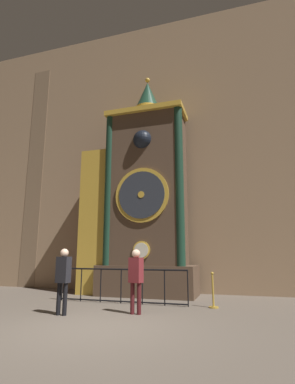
% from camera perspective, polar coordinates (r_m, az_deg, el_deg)
% --- Properties ---
extents(ground_plane, '(28.00, 28.00, 0.00)m').
position_cam_1_polar(ground_plane, '(6.92, -10.36, -24.13)').
color(ground_plane, brown).
extents(cathedral_back_wall, '(24.00, 0.32, 12.36)m').
position_cam_1_polar(cathedral_back_wall, '(13.51, 2.70, 8.50)').
color(cathedral_back_wall, '#997A5B').
rests_on(cathedral_back_wall, ground_plane).
extents(clock_tower, '(4.51, 1.81, 8.90)m').
position_cam_1_polar(clock_tower, '(11.85, -1.80, -1.54)').
color(clock_tower, brown).
rests_on(clock_tower, ground_plane).
extents(railing_fence, '(4.27, 0.05, 1.05)m').
position_cam_1_polar(railing_fence, '(9.89, -5.06, -17.02)').
color(railing_fence, black).
rests_on(railing_fence, ground_plane).
extents(visitor_near, '(0.36, 0.26, 1.64)m').
position_cam_1_polar(visitor_near, '(8.27, -15.76, -14.89)').
color(visitor_near, black).
rests_on(visitor_near, ground_plane).
extents(visitor_far, '(0.39, 0.31, 1.63)m').
position_cam_1_polar(visitor_far, '(8.10, -2.23, -15.39)').
color(visitor_far, '#461518').
rests_on(visitor_far, ground_plane).
extents(stanchion_post, '(0.28, 0.28, 1.00)m').
position_cam_1_polar(stanchion_post, '(9.29, 12.40, -18.80)').
color(stanchion_post, '#B28E33').
rests_on(stanchion_post, ground_plane).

